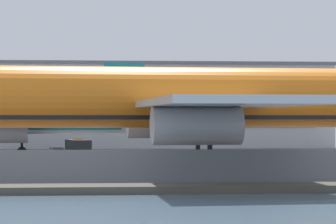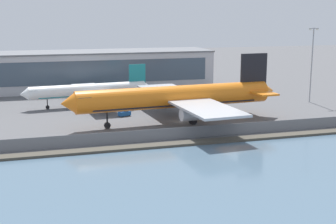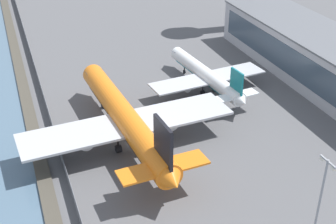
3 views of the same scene
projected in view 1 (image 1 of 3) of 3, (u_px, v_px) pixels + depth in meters
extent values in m
plane|color=#565659|center=(182.00, 171.00, 72.36)|extent=(500.00, 500.00, 0.00)
cube|color=#474238|center=(211.00, 188.00, 51.92)|extent=(320.00, 3.00, 0.50)
cube|color=slate|center=(203.00, 168.00, 56.41)|extent=(280.00, 0.08, 2.59)
cylinder|color=slate|center=(203.00, 168.00, 56.41)|extent=(0.10, 0.10, 2.59)
cylinder|color=orange|center=(166.00, 97.00, 71.41)|extent=(50.10, 8.87, 5.45)
cube|color=black|center=(166.00, 114.00, 71.40)|extent=(42.57, 7.27, 0.98)
cube|color=#B7BABF|center=(221.00, 103.00, 59.93)|extent=(12.59, 24.62, 0.55)
cube|color=#B7BABF|center=(173.00, 107.00, 83.60)|extent=(12.59, 24.62, 0.55)
cylinder|color=#B7BABF|center=(197.00, 126.00, 61.60)|extent=(7.17, 3.47, 3.00)
cylinder|color=#B7BABF|center=(161.00, 124.00, 81.48)|extent=(7.17, 3.47, 3.00)
cylinder|color=black|center=(210.00, 146.00, 69.05)|extent=(0.44, 0.44, 3.19)
cylinder|color=black|center=(210.00, 165.00, 69.04)|extent=(1.84, 1.35, 1.76)
cylinder|color=black|center=(198.00, 144.00, 74.72)|extent=(0.44, 0.44, 3.19)
cylinder|color=black|center=(198.00, 161.00, 74.71)|extent=(1.84, 1.35, 1.76)
cylinder|color=white|center=(2.00, 119.00, 98.20)|extent=(34.76, 7.42, 3.85)
cone|color=white|center=(148.00, 119.00, 101.49)|extent=(2.85, 3.71, 3.47)
cube|color=#14707A|center=(2.00, 127.00, 98.19)|extent=(29.53, 6.12, 0.69)
cube|color=#B7BABF|center=(16.00, 123.00, 90.35)|extent=(9.29, 17.29, 0.39)
cube|color=#B7BABF|center=(17.00, 122.00, 106.67)|extent=(9.29, 17.29, 0.39)
cylinder|color=#B7BABF|center=(6.00, 134.00, 91.46)|extent=(5.03, 2.61, 2.12)
cylinder|color=#B7BABF|center=(9.00, 132.00, 105.17)|extent=(5.03, 2.61, 2.12)
cube|color=#14707A|center=(124.00, 88.00, 100.95)|extent=(5.20, 1.00, 6.55)
cube|color=white|center=(127.00, 116.00, 97.94)|extent=(4.07, 6.41, 0.31)
cube|color=white|center=(121.00, 116.00, 103.92)|extent=(4.07, 6.41, 0.31)
cylinder|color=black|center=(22.00, 144.00, 96.63)|extent=(0.31, 0.31, 2.25)
cylinder|color=black|center=(22.00, 153.00, 96.62)|extent=(1.32, 0.99, 1.24)
cylinder|color=black|center=(22.00, 143.00, 100.60)|extent=(0.31, 0.31, 2.25)
cylinder|color=black|center=(22.00, 152.00, 100.60)|extent=(1.32, 0.99, 1.24)
cube|color=#19519E|center=(53.00, 157.00, 81.77)|extent=(3.57, 2.68, 1.11)
cube|color=#283847|center=(56.00, 150.00, 81.96)|extent=(1.52, 1.61, 0.50)
cylinder|color=black|center=(60.00, 161.00, 82.82)|extent=(0.73, 0.47, 0.70)
cylinder|color=black|center=(64.00, 161.00, 81.60)|extent=(0.73, 0.47, 0.70)
cylinder|color=black|center=(41.00, 161.00, 81.94)|extent=(0.73, 0.47, 0.70)
cylinder|color=black|center=(45.00, 162.00, 80.72)|extent=(0.73, 0.47, 0.70)
cube|color=#1E2328|center=(78.00, 149.00, 91.44)|extent=(3.27, 5.55, 2.07)
cube|color=#283847|center=(81.00, 146.00, 89.71)|extent=(2.21, 1.58, 0.83)
cube|color=orange|center=(78.00, 139.00, 91.45)|extent=(1.14, 0.73, 0.16)
cylinder|color=black|center=(89.00, 157.00, 90.19)|extent=(0.41, 0.87, 0.84)
cylinder|color=black|center=(73.00, 157.00, 89.62)|extent=(0.41, 0.87, 0.84)
cylinder|color=black|center=(83.00, 155.00, 93.26)|extent=(0.41, 0.87, 0.84)
cylinder|color=black|center=(67.00, 155.00, 92.68)|extent=(0.41, 0.87, 0.84)
cube|color=#B2B2B7|center=(69.00, 107.00, 132.53)|extent=(84.55, 20.65, 13.13)
cube|color=#3D4C5B|center=(66.00, 102.00, 122.16)|extent=(77.79, 0.16, 7.88)
cube|color=#5B5E63|center=(69.00, 66.00, 132.57)|extent=(85.15, 21.25, 0.50)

